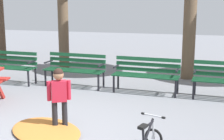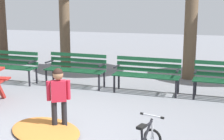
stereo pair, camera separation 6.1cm
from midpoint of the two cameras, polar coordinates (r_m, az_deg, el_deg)
ground at (r=5.72m, az=-11.89°, el=-11.06°), size 36.00×36.00×0.00m
park_bench_far_left at (r=9.47m, az=-17.00°, el=1.01°), size 1.61×0.51×0.85m
park_bench_left at (r=8.69m, az=-6.03°, el=0.52°), size 1.62×0.55×0.85m
park_bench_right at (r=8.06m, az=6.25°, el=-0.37°), size 1.62×0.53×0.85m
child_standing at (r=5.80m, az=-8.89°, el=-3.98°), size 0.37×0.27×1.08m
leaf_pile at (r=5.85m, az=-11.12°, el=-10.14°), size 1.79×1.67×0.07m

